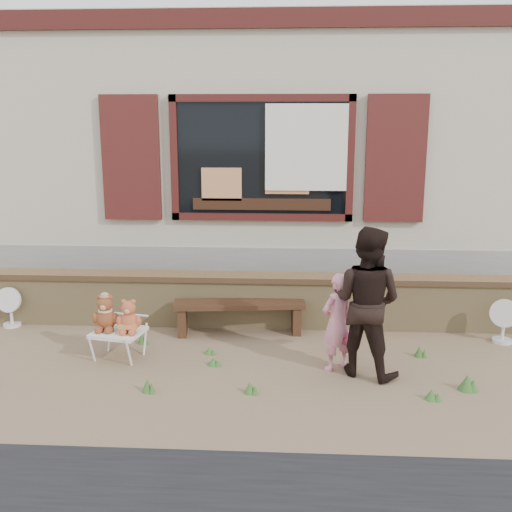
# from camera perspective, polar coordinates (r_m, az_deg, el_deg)

# --- Properties ---
(ground) EXTENTS (80.00, 80.00, 0.00)m
(ground) POSITION_cam_1_polar(r_m,az_deg,el_deg) (6.78, -0.29, -9.41)
(ground) COLOR brown
(ground) RESTS_ON ground
(shopfront) EXTENTS (8.04, 5.13, 4.00)m
(shopfront) POSITION_cam_1_polar(r_m,az_deg,el_deg) (10.77, 1.20, 9.84)
(shopfront) COLOR #AFA68E
(shopfront) RESTS_ON ground
(brick_wall) EXTENTS (7.10, 0.36, 0.67)m
(brick_wall) POSITION_cam_1_polar(r_m,az_deg,el_deg) (7.60, 0.17, -4.17)
(brick_wall) COLOR tan
(brick_wall) RESTS_ON ground
(bench) EXTENTS (1.61, 0.51, 0.41)m
(bench) POSITION_cam_1_polar(r_m,az_deg,el_deg) (7.33, -1.59, -5.20)
(bench) COLOR #321E11
(bench) RESTS_ON ground
(folding_chair) EXTENTS (0.60, 0.55, 0.32)m
(folding_chair) POSITION_cam_1_polar(r_m,az_deg,el_deg) (6.77, -12.98, -7.18)
(folding_chair) COLOR silver
(folding_chair) RESTS_ON ground
(teddy_bear_left) EXTENTS (0.34, 0.31, 0.41)m
(teddy_bear_left) POSITION_cam_1_polar(r_m,az_deg,el_deg) (6.76, -14.13, -5.18)
(teddy_bear_left) COLOR brown
(teddy_bear_left) RESTS_ON folding_chair
(teddy_bear_right) EXTENTS (0.32, 0.29, 0.38)m
(teddy_bear_right) POSITION_cam_1_polar(r_m,az_deg,el_deg) (6.64, -11.99, -5.55)
(teddy_bear_right) COLOR #9D492B
(teddy_bear_right) RESTS_ON folding_chair
(child) EXTENTS (0.45, 0.43, 1.04)m
(child) POSITION_cam_1_polar(r_m,az_deg,el_deg) (6.30, 7.72, -6.22)
(child) COLOR pink
(child) RESTS_ON ground
(adult) EXTENTS (0.94, 0.87, 1.54)m
(adult) POSITION_cam_1_polar(r_m,az_deg,el_deg) (6.17, 10.45, -4.30)
(adult) COLOR black
(adult) RESTS_ON ground
(fan_left) EXTENTS (0.33, 0.22, 0.52)m
(fan_left) POSITION_cam_1_polar(r_m,az_deg,el_deg) (8.20, -22.34, -4.48)
(fan_left) COLOR silver
(fan_left) RESTS_ON ground
(fan_right) EXTENTS (0.35, 0.23, 0.54)m
(fan_right) POSITION_cam_1_polar(r_m,az_deg,el_deg) (7.63, 22.53, -5.71)
(fan_right) COLOR silver
(fan_right) RESTS_ON ground
(grass_tufts) EXTENTS (4.85, 1.39, 0.16)m
(grass_tufts) POSITION_cam_1_polar(r_m,az_deg,el_deg) (6.17, 2.03, -11.09)
(grass_tufts) COLOR #386327
(grass_tufts) RESTS_ON ground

